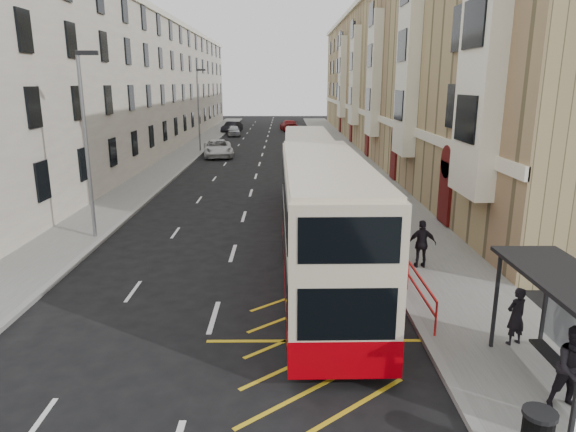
{
  "coord_description": "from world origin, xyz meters",
  "views": [
    {
      "loc": [
        2.13,
        -10.22,
        6.87
      ],
      "look_at": [
        2.28,
        8.91,
        1.88
      ],
      "focal_mm": 32.0,
      "sensor_mm": 36.0,
      "label": 1
    }
  ],
  "objects_px": {
    "double_decker_front": "(324,228)",
    "double_decker_rear": "(308,172)",
    "car_red": "(289,125)",
    "pedestrian_far": "(422,244)",
    "car_silver": "(234,131)",
    "car_dark": "(232,127)",
    "white_van": "(218,148)",
    "pedestrian_mid": "(575,369)",
    "pedestrian_near": "(516,316)",
    "street_lamp_far": "(199,106)",
    "street_lamp_near": "(87,136)"
  },
  "relations": [
    {
      "from": "car_silver",
      "to": "car_dark",
      "type": "relative_size",
      "value": 0.88
    },
    {
      "from": "street_lamp_near",
      "to": "car_dark",
      "type": "height_order",
      "value": "street_lamp_near"
    },
    {
      "from": "street_lamp_far",
      "to": "car_red",
      "type": "distance_m",
      "value": 25.59
    },
    {
      "from": "pedestrian_far",
      "to": "white_van",
      "type": "bearing_deg",
      "value": -68.76
    },
    {
      "from": "street_lamp_far",
      "to": "car_dark",
      "type": "distance_m",
      "value": 21.4
    },
    {
      "from": "double_decker_front",
      "to": "pedestrian_near",
      "type": "relative_size",
      "value": 7.14
    },
    {
      "from": "white_van",
      "to": "car_dark",
      "type": "bearing_deg",
      "value": 83.59
    },
    {
      "from": "pedestrian_near",
      "to": "car_dark",
      "type": "relative_size",
      "value": 0.35
    },
    {
      "from": "pedestrian_far",
      "to": "car_red",
      "type": "bearing_deg",
      "value": -84.82
    },
    {
      "from": "white_van",
      "to": "car_silver",
      "type": "xyz_separation_m",
      "value": [
        -0.37,
        19.71,
        -0.11
      ]
    },
    {
      "from": "pedestrian_far",
      "to": "white_van",
      "type": "xyz_separation_m",
      "value": [
        -11.4,
        30.64,
        -0.26
      ]
    },
    {
      "from": "street_lamp_near",
      "to": "car_silver",
      "type": "distance_m",
      "value": 46.45
    },
    {
      "from": "double_decker_rear",
      "to": "pedestrian_near",
      "type": "distance_m",
      "value": 15.98
    },
    {
      "from": "car_red",
      "to": "car_silver",
      "type": "bearing_deg",
      "value": 37.45
    },
    {
      "from": "street_lamp_far",
      "to": "car_red",
      "type": "height_order",
      "value": "street_lamp_far"
    },
    {
      "from": "pedestrian_near",
      "to": "car_red",
      "type": "distance_m",
      "value": 63.74
    },
    {
      "from": "pedestrian_far",
      "to": "car_dark",
      "type": "height_order",
      "value": "pedestrian_far"
    },
    {
      "from": "street_lamp_far",
      "to": "car_dark",
      "type": "xyz_separation_m",
      "value": [
        1.15,
        21.02,
        -3.88
      ]
    },
    {
      "from": "street_lamp_near",
      "to": "pedestrian_near",
      "type": "relative_size",
      "value": 5.03
    },
    {
      "from": "pedestrian_mid",
      "to": "car_red",
      "type": "distance_m",
      "value": 66.51
    },
    {
      "from": "pedestrian_mid",
      "to": "car_silver",
      "type": "xyz_separation_m",
      "value": [
        -12.71,
        58.98,
        -0.39
      ]
    },
    {
      "from": "street_lamp_far",
      "to": "white_van",
      "type": "xyz_separation_m",
      "value": [
        2.2,
        -3.46,
        -3.84
      ]
    },
    {
      "from": "double_decker_front",
      "to": "pedestrian_near",
      "type": "distance_m",
      "value": 6.17
    },
    {
      "from": "street_lamp_far",
      "to": "car_red",
      "type": "xyz_separation_m",
      "value": [
        9.21,
        23.56,
        -3.85
      ]
    },
    {
      "from": "street_lamp_near",
      "to": "double_decker_front",
      "type": "xyz_separation_m",
      "value": [
        9.78,
        -6.28,
        -2.34
      ]
    },
    {
      "from": "street_lamp_near",
      "to": "double_decker_rear",
      "type": "distance_m",
      "value": 11.35
    },
    {
      "from": "pedestrian_far",
      "to": "street_lamp_near",
      "type": "bearing_deg",
      "value": -15.93
    },
    {
      "from": "car_red",
      "to": "pedestrian_far",
      "type": "bearing_deg",
      "value": 87.07
    },
    {
      "from": "double_decker_front",
      "to": "double_decker_rear",
      "type": "distance_m",
      "value": 11.52
    },
    {
      "from": "double_decker_rear",
      "to": "pedestrian_mid",
      "type": "bearing_deg",
      "value": -74.74
    },
    {
      "from": "double_decker_rear",
      "to": "pedestrian_far",
      "type": "relative_size",
      "value": 5.85
    },
    {
      "from": "street_lamp_near",
      "to": "car_red",
      "type": "distance_m",
      "value": 54.48
    },
    {
      "from": "double_decker_rear",
      "to": "street_lamp_near",
      "type": "bearing_deg",
      "value": -151.41
    },
    {
      "from": "street_lamp_near",
      "to": "pedestrian_far",
      "type": "relative_size",
      "value": 4.42
    },
    {
      "from": "pedestrian_mid",
      "to": "car_silver",
      "type": "distance_m",
      "value": 60.34
    },
    {
      "from": "street_lamp_near",
      "to": "white_van",
      "type": "height_order",
      "value": "street_lamp_near"
    },
    {
      "from": "pedestrian_near",
      "to": "pedestrian_mid",
      "type": "xyz_separation_m",
      "value": [
        -0.01,
        -2.78,
        0.14
      ]
    },
    {
      "from": "white_van",
      "to": "pedestrian_mid",
      "type": "bearing_deg",
      "value": -81.44
    },
    {
      "from": "street_lamp_far",
      "to": "pedestrian_mid",
      "type": "xyz_separation_m",
      "value": [
        14.54,
        -42.73,
        -3.55
      ]
    },
    {
      "from": "double_decker_rear",
      "to": "pedestrian_far",
      "type": "distance_m",
      "value": 10.16
    },
    {
      "from": "car_silver",
      "to": "car_dark",
      "type": "distance_m",
      "value": 4.82
    },
    {
      "from": "street_lamp_far",
      "to": "double_decker_front",
      "type": "relative_size",
      "value": 0.7
    },
    {
      "from": "double_decker_rear",
      "to": "pedestrian_near",
      "type": "xyz_separation_m",
      "value": [
        4.79,
        -15.19,
        -1.2
      ]
    },
    {
      "from": "pedestrian_far",
      "to": "car_red",
      "type": "distance_m",
      "value": 57.82
    },
    {
      "from": "car_silver",
      "to": "car_red",
      "type": "bearing_deg",
      "value": 36.72
    },
    {
      "from": "street_lamp_far",
      "to": "pedestrian_near",
      "type": "relative_size",
      "value": 5.03
    },
    {
      "from": "pedestrian_near",
      "to": "car_dark",
      "type": "distance_m",
      "value": 62.43
    },
    {
      "from": "double_decker_rear",
      "to": "car_silver",
      "type": "relative_size",
      "value": 2.61
    },
    {
      "from": "street_lamp_far",
      "to": "double_decker_rear",
      "type": "xyz_separation_m",
      "value": [
        9.76,
        -24.76,
        -2.49
      ]
    },
    {
      "from": "car_silver",
      "to": "car_dark",
      "type": "xyz_separation_m",
      "value": [
        -0.68,
        4.77,
        0.07
      ]
    }
  ]
}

